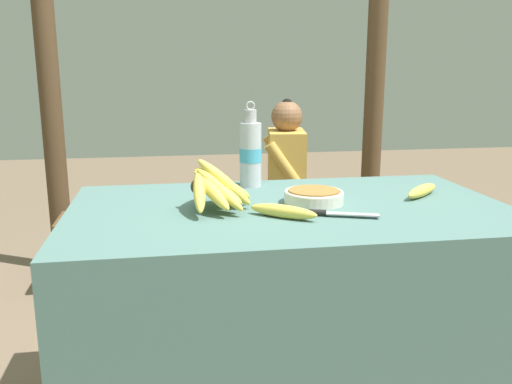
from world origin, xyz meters
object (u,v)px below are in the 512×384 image
Objects in this scene: wooden_bench at (228,221)px; banana_bunch_green at (141,203)px; loose_banana_side at (422,191)px; loose_banana_front at (283,211)px; knife at (333,213)px; seated_vendor at (278,178)px; banana_bunch_ripe at (214,186)px; serving_bowl at (314,196)px; support_post_near at (47,55)px; support_post_far at (376,56)px; water_bottle at (251,153)px.

wooden_bench is 0.51m from banana_bunch_green.
loose_banana_side is 1.68m from banana_bunch_green.
knife is (0.15, -0.01, -0.01)m from loose_banana_front.
banana_bunch_ripe is at bearing 78.51° from seated_vendor.
wooden_bench is at bearing 81.78° from banana_bunch_ripe.
serving_bowl is 0.08× the size of support_post_near.
seated_vendor reaches higher than banana_bunch_green.
seated_vendor is (0.14, 1.28, -0.20)m from serving_bowl.
support_post_near is (-1.55, 1.63, 0.49)m from loose_banana_side.
serving_bowl is 0.21m from loose_banana_front.
seated_vendor is at bearing -1.98° from banana_bunch_green.
knife is at bearing -83.86° from wooden_bench.
support_post_far reaches higher than loose_banana_side.
water_bottle is 1.16m from wooden_bench.
knife is at bearing -114.63° from support_post_far.
serving_bowl is 1.49m from banana_bunch_green.
wooden_bench is 0.73× the size of support_post_near.
support_post_far is at bearing 0.00° from support_post_near.
loose_banana_side is (0.57, -0.27, -0.11)m from water_bottle.
support_post_near is at bearing 145.73° from banana_bunch_green.
seated_vendor reaches higher than loose_banana_front.
support_post_near is at bearing -7.43° from seated_vendor.
support_post_near is (-1.16, 1.83, 0.50)m from knife.
serving_bowl reaches higher than wooden_bench.
seated_vendor reaches higher than loose_banana_side.
water_bottle is 0.47m from loose_banana_front.
water_bottle is at bearing -126.86° from support_post_far.
banana_bunch_ripe is at bearing -125.33° from support_post_far.
loose_banana_side is at bearing 4.02° from banana_bunch_ripe.
banana_bunch_ripe is 1.41m from seated_vendor.
seated_vendor reaches higher than banana_bunch_ripe.
banana_bunch_ripe is 2.10m from support_post_far.
seated_vendor is at bearing 83.58° from serving_bowl.
banana_bunch_ripe reaches higher than serving_bowl.
seated_vendor reaches higher than wooden_bench.
loose_banana_side is at bearing 110.40° from seated_vendor.
wooden_bench is 0.38m from seated_vendor.
serving_bowl is at bearing 113.93° from knife.
support_post_near is (-1.00, 0.35, 0.95)m from wooden_bench.
banana_bunch_green is at bearing 128.99° from loose_banana_side.
knife reaches higher than banana_bunch_green.
water_bottle is 1.53× the size of knife.
serving_bowl is 0.19× the size of seated_vendor.
banana_bunch_ripe is 1.67× the size of loose_banana_side.
banana_bunch_ripe is at bearing -77.45° from banana_bunch_green.
banana_bunch_green is at bearing 6.78° from seated_vendor.
water_bottle is 0.12× the size of support_post_far.
support_post_far reaches higher than wooden_bench.
banana_bunch_green is at bearing 102.55° from banana_bunch_ripe.
support_post_far reaches higher than serving_bowl.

